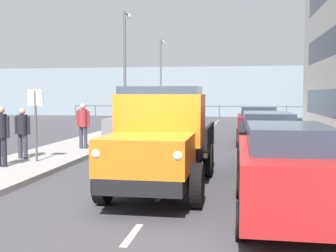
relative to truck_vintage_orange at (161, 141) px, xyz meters
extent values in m
plane|color=#423F44|center=(-0.09, -9.84, -1.18)|extent=(80.00, 80.00, 0.00)
cube|color=#9E9993|center=(-4.91, -9.84, -1.10)|extent=(2.67, 40.57, 0.15)
cube|color=#9E9993|center=(4.72, -9.84, -1.10)|extent=(2.67, 40.57, 0.15)
cube|color=silver|center=(-0.09, 3.08, -1.17)|extent=(0.12, 1.10, 0.01)
cube|color=silver|center=(-0.09, 0.40, -1.17)|extent=(0.12, 1.10, 0.01)
cube|color=silver|center=(-0.09, -2.28, -1.17)|extent=(0.12, 1.10, 0.01)
cube|color=silver|center=(-0.09, -4.69, -1.17)|extent=(0.12, 1.10, 0.01)
cube|color=silver|center=(-0.09, -6.99, -1.17)|extent=(0.12, 1.10, 0.01)
cube|color=silver|center=(-0.09, -9.84, -1.17)|extent=(0.12, 1.10, 0.01)
cube|color=silver|center=(-0.09, -12.60, -1.17)|extent=(0.12, 1.10, 0.01)
cube|color=silver|center=(-0.09, -15.27, -1.17)|extent=(0.12, 1.10, 0.01)
cube|color=silver|center=(-0.09, -17.84, -1.17)|extent=(0.12, 1.10, 0.01)
cube|color=silver|center=(-0.09, -20.43, -1.17)|extent=(0.12, 1.10, 0.01)
cube|color=silver|center=(-0.09, -23.32, -1.17)|extent=(0.12, 1.10, 0.01)
cube|color=silver|center=(-0.09, -26.22, -1.17)|extent=(0.12, 1.10, 0.01)
cube|color=#84939E|center=(-0.09, -33.13, 1.32)|extent=(80.00, 0.80, 5.00)
cylinder|color=#4C5156|center=(-10.09, -29.53, -0.58)|extent=(0.08, 0.08, 1.20)
cylinder|color=#4C5156|center=(-8.09, -29.53, -0.58)|extent=(0.08, 0.08, 1.20)
cylinder|color=#4C5156|center=(-6.09, -29.53, -0.58)|extent=(0.08, 0.08, 1.20)
cylinder|color=#4C5156|center=(-4.09, -29.53, -0.58)|extent=(0.08, 0.08, 1.20)
cylinder|color=#4C5156|center=(-2.09, -29.53, -0.58)|extent=(0.08, 0.08, 1.20)
cylinder|color=#4C5156|center=(-0.09, -29.53, -0.58)|extent=(0.08, 0.08, 1.20)
cylinder|color=#4C5156|center=(1.91, -29.53, -0.58)|extent=(0.08, 0.08, 1.20)
cylinder|color=#4C5156|center=(3.91, -29.53, -0.58)|extent=(0.08, 0.08, 1.20)
cylinder|color=#4C5156|center=(5.91, -29.53, -0.58)|extent=(0.08, 0.08, 1.20)
cylinder|color=#4C5156|center=(7.91, -29.53, -0.58)|extent=(0.08, 0.08, 1.20)
cylinder|color=#4C5156|center=(9.91, -29.53, -0.58)|extent=(0.08, 0.08, 1.20)
cylinder|color=#4C5156|center=(11.91, -29.53, -0.58)|extent=(0.08, 0.08, 1.20)
cylinder|color=#4C5156|center=(13.91, -29.53, -0.58)|extent=(0.08, 0.08, 1.20)
cube|color=#4C5156|center=(-0.09, -29.53, -0.06)|extent=(28.00, 0.08, 0.08)
cube|color=black|center=(0.00, -0.38, -0.58)|extent=(1.64, 5.60, 0.30)
cube|color=orange|center=(0.00, 1.47, -0.08)|extent=(1.72, 1.90, 0.70)
cube|color=silver|center=(0.00, 2.36, -0.11)|extent=(1.16, 0.08, 0.56)
sphere|color=white|center=(-0.73, 2.36, 0.02)|extent=(0.20, 0.20, 0.20)
sphere|color=white|center=(0.73, 2.36, 0.02)|extent=(0.20, 0.20, 0.20)
cube|color=orange|center=(0.00, -0.04, 0.50)|extent=(1.93, 1.34, 1.15)
cube|color=#2D3847|center=(0.00, -0.04, 0.97)|extent=(1.78, 1.23, 0.56)
cube|color=#2D2319|center=(0.00, -1.72, -0.35)|extent=(2.10, 2.80, 0.16)
cube|color=black|center=(-1.01, -1.72, -0.03)|extent=(0.08, 2.80, 0.56)
cube|color=black|center=(1.01, -1.72, -0.03)|extent=(0.08, 2.80, 0.56)
cylinder|color=black|center=(-0.97, 1.30, -0.73)|extent=(0.24, 0.90, 0.90)
cylinder|color=black|center=(0.97, 1.30, -0.73)|extent=(0.24, 0.90, 0.90)
cylinder|color=black|center=(-0.97, -1.92, -0.73)|extent=(0.24, 0.90, 0.90)
cylinder|color=black|center=(0.97, -1.92, -0.73)|extent=(0.24, 0.90, 0.90)
cube|color=#B21E1E|center=(-2.62, 1.70, -0.38)|extent=(1.68, 4.27, 1.00)
cube|color=#2D3847|center=(-2.62, 1.90, 0.33)|extent=(1.38, 2.35, 0.42)
cylinder|color=black|center=(-1.82, 0.37, -0.88)|extent=(0.18, 0.60, 0.60)
cylinder|color=black|center=(-3.42, 0.37, -0.88)|extent=(0.18, 0.60, 0.60)
cylinder|color=black|center=(-1.82, 3.02, -0.88)|extent=(0.18, 0.60, 0.60)
cube|color=black|center=(-2.62, -3.43, -0.38)|extent=(1.67, 4.41, 1.00)
cube|color=#2D3847|center=(-2.62, -3.23, 0.33)|extent=(1.37, 2.43, 0.42)
cylinder|color=black|center=(-1.83, -4.80, -0.88)|extent=(0.18, 0.60, 0.60)
cylinder|color=black|center=(-3.41, -4.80, -0.88)|extent=(0.18, 0.60, 0.60)
cylinder|color=black|center=(-1.83, -2.07, -0.88)|extent=(0.18, 0.60, 0.60)
cylinder|color=black|center=(-3.41, -2.07, -0.88)|extent=(0.18, 0.60, 0.60)
cube|color=maroon|center=(-2.62, -9.60, -0.38)|extent=(1.75, 4.00, 1.00)
cube|color=#2D3847|center=(-2.62, -9.40, 0.33)|extent=(1.43, 2.20, 0.42)
cylinder|color=black|center=(-1.79, -10.84, -0.88)|extent=(0.18, 0.60, 0.60)
cylinder|color=black|center=(-3.45, -10.84, -0.88)|extent=(0.18, 0.60, 0.60)
cylinder|color=black|center=(-1.79, -8.36, -0.88)|extent=(0.18, 0.60, 0.60)
cylinder|color=black|center=(-3.45, -8.36, -0.88)|extent=(0.18, 0.60, 0.60)
cube|color=slate|center=(2.44, -7.78, -0.38)|extent=(1.88, 3.95, 1.00)
cube|color=#2D3847|center=(2.44, -7.98, 0.33)|extent=(1.54, 2.17, 0.42)
cylinder|color=black|center=(1.54, -6.55, -0.88)|extent=(0.18, 0.60, 0.60)
cylinder|color=black|center=(3.33, -6.55, -0.88)|extent=(0.18, 0.60, 0.60)
cylinder|color=black|center=(1.54, -9.00, -0.88)|extent=(0.18, 0.60, 0.60)
cylinder|color=black|center=(3.33, -9.00, -0.88)|extent=(0.18, 0.60, 0.60)
cube|color=white|center=(2.44, -13.97, -0.38)|extent=(1.85, 4.18, 1.00)
cube|color=#2D3847|center=(2.44, -14.17, 0.33)|extent=(1.52, 2.30, 0.42)
cylinder|color=black|center=(1.56, -12.67, -0.88)|extent=(0.18, 0.60, 0.60)
cylinder|color=black|center=(3.32, -12.67, -0.88)|extent=(0.18, 0.60, 0.60)
cylinder|color=black|center=(1.56, -15.26, -0.88)|extent=(0.18, 0.60, 0.60)
cylinder|color=black|center=(3.32, -15.26, -0.88)|extent=(0.18, 0.60, 0.60)
cylinder|color=black|center=(4.91, -1.63, -0.60)|extent=(0.14, 0.14, 0.85)
cylinder|color=black|center=(5.00, -1.63, 0.16)|extent=(0.34, 0.34, 0.68)
cylinder|color=black|center=(4.78, -1.63, 0.13)|extent=(0.09, 0.09, 0.62)
sphere|color=tan|center=(5.00, -1.63, 0.62)|extent=(0.23, 0.23, 0.23)
cylinder|color=#383342|center=(5.09, -3.18, -0.63)|extent=(0.14, 0.14, 0.80)
cylinder|color=#383342|center=(5.27, -3.18, -0.63)|extent=(0.14, 0.14, 0.80)
cylinder|color=black|center=(5.18, -3.18, 0.09)|extent=(0.34, 0.34, 0.64)
cylinder|color=black|center=(4.96, -3.18, 0.06)|extent=(0.09, 0.09, 0.58)
cylinder|color=black|center=(5.40, -3.18, 0.06)|extent=(0.09, 0.09, 0.58)
sphere|color=tan|center=(5.18, -3.18, 0.52)|extent=(0.22, 0.22, 0.22)
cylinder|color=#383342|center=(4.07, -5.95, -0.60)|extent=(0.14, 0.14, 0.85)
cylinder|color=#383342|center=(4.25, -5.95, -0.60)|extent=(0.14, 0.14, 0.85)
cylinder|color=maroon|center=(4.16, -5.95, 0.16)|extent=(0.34, 0.34, 0.67)
cylinder|color=maroon|center=(3.94, -5.95, 0.12)|extent=(0.09, 0.09, 0.62)
cylinder|color=maroon|center=(4.38, -5.95, 0.12)|extent=(0.09, 0.09, 0.62)
sphere|color=tan|center=(4.16, -5.95, 0.61)|extent=(0.23, 0.23, 0.23)
cylinder|color=#59595B|center=(4.64, -13.88, 2.37)|extent=(0.16, 0.16, 6.79)
cylinder|color=#59595B|center=(4.64, -14.33, 5.66)|extent=(0.10, 0.90, 0.10)
sphere|color=silver|center=(4.64, -14.78, 5.61)|extent=(0.32, 0.32, 0.32)
cylinder|color=#59595B|center=(4.91, -26.74, 2.40)|extent=(0.16, 0.16, 6.85)
cylinder|color=#59595B|center=(4.91, -27.19, 5.72)|extent=(0.10, 0.90, 0.10)
sphere|color=silver|center=(4.91, -27.64, 5.67)|extent=(0.32, 0.32, 0.32)
cylinder|color=#4C4C4C|center=(4.48, -2.74, 0.07)|extent=(0.07, 0.07, 2.20)
cube|color=silver|center=(4.48, -2.74, 0.97)|extent=(0.50, 0.04, 0.50)
camera|label=1|loc=(-1.74, 9.47, 1.08)|focal=44.85mm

